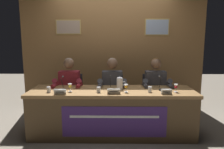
{
  "coord_description": "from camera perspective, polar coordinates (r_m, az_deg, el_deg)",
  "views": [
    {
      "loc": [
        0.04,
        -3.36,
        1.55
      ],
      "look_at": [
        0.0,
        0.0,
        0.99
      ],
      "focal_mm": 34.32,
      "sensor_mm": 36.0,
      "label": 1
    }
  ],
  "objects": [
    {
      "name": "panelist_left",
      "position": [
        3.9,
        -11.46,
        -3.24
      ],
      "size": [
        0.51,
        0.48,
        1.21
      ],
      "color": "black",
      "rests_on": "ground_plane"
    },
    {
      "name": "wall_back_panelled",
      "position": [
        4.6,
        0.17,
        6.44
      ],
      "size": [
        3.84,
        0.14,
        2.6
      ],
      "color": "brown",
      "rests_on": "ground_plane"
    },
    {
      "name": "chair_left",
      "position": [
        4.16,
        -10.77,
        -6.34
      ],
      "size": [
        0.44,
        0.45,
        0.89
      ],
      "color": "black",
      "rests_on": "ground_plane"
    },
    {
      "name": "microphone_center",
      "position": [
        3.46,
        -0.44,
        -2.81
      ],
      "size": [
        0.06,
        0.17,
        0.22
      ],
      "color": "black",
      "rests_on": "conference_table"
    },
    {
      "name": "nameplate_center",
      "position": [
        3.19,
        0.47,
        -4.5
      ],
      "size": [
        0.2,
        0.06,
        0.08
      ],
      "color": "white",
      "rests_on": "conference_table"
    },
    {
      "name": "panelist_center",
      "position": [
        3.82,
        0.06,
        -3.33
      ],
      "size": [
        0.51,
        0.48,
        1.21
      ],
      "color": "black",
      "rests_on": "ground_plane"
    },
    {
      "name": "chair_right",
      "position": [
        4.14,
        10.98,
        -6.4
      ],
      "size": [
        0.44,
        0.45,
        0.89
      ],
      "color": "black",
      "rests_on": "ground_plane"
    },
    {
      "name": "water_cup_left",
      "position": [
        3.43,
        -16.5,
        -3.94
      ],
      "size": [
        0.06,
        0.06,
        0.08
      ],
      "color": "silver",
      "rests_on": "conference_table"
    },
    {
      "name": "panelist_right",
      "position": [
        3.89,
        11.63,
        -3.29
      ],
      "size": [
        0.51,
        0.48,
        1.21
      ],
      "color": "black",
      "rests_on": "ground_plane"
    },
    {
      "name": "juice_glass_center",
      "position": [
        3.29,
        3.76,
        -3.25
      ],
      "size": [
        0.06,
        0.06,
        0.12
      ],
      "color": "white",
      "rests_on": "conference_table"
    },
    {
      "name": "chair_center",
      "position": [
        4.08,
        0.09,
        -6.49
      ],
      "size": [
        0.44,
        0.45,
        0.89
      ],
      "color": "black",
      "rests_on": "ground_plane"
    },
    {
      "name": "microphone_right",
      "position": [
        3.52,
        12.75,
        -2.82
      ],
      "size": [
        0.06,
        0.17,
        0.22
      ],
      "color": "black",
      "rests_on": "conference_table"
    },
    {
      "name": "juice_glass_left",
      "position": [
        3.39,
        -11.12,
        -3.04
      ],
      "size": [
        0.06,
        0.06,
        0.12
      ],
      "color": "white",
      "rests_on": "conference_table"
    },
    {
      "name": "water_cup_center",
      "position": [
        3.29,
        -3.61,
        -4.14
      ],
      "size": [
        0.06,
        0.06,
        0.08
      ],
      "color": "silver",
      "rests_on": "conference_table"
    },
    {
      "name": "juice_glass_right",
      "position": [
        3.44,
        16.65,
        -3.07
      ],
      "size": [
        0.06,
        0.06,
        0.12
      ],
      "color": "white",
      "rests_on": "conference_table"
    },
    {
      "name": "nameplate_left",
      "position": [
        3.26,
        -13.7,
        -4.48
      ],
      "size": [
        0.17,
        0.06,
        0.08
      ],
      "color": "white",
      "rests_on": "conference_table"
    },
    {
      "name": "conference_table",
      "position": [
        3.42,
        -0.0,
        -8.46
      ],
      "size": [
        2.64,
        0.76,
        0.74
      ],
      "color": "olive",
      "rests_on": "ground_plane"
    },
    {
      "name": "nameplate_right",
      "position": [
        3.28,
        14.32,
        -4.43
      ],
      "size": [
        0.16,
        0.06,
        0.08
      ],
      "color": "white",
      "rests_on": "conference_table"
    },
    {
      "name": "ground_plane",
      "position": [
        3.7,
        0.0,
        -15.27
      ],
      "size": [
        12.0,
        12.0,
        0.0
      ],
      "primitive_type": "plane",
      "color": "gray"
    },
    {
      "name": "water_pitcher_central",
      "position": [
        3.47,
        2.09,
        -2.44
      ],
      "size": [
        0.15,
        0.1,
        0.21
      ],
      "color": "silver",
      "rests_on": "conference_table"
    },
    {
      "name": "water_cup_right",
      "position": [
        3.35,
        10.04,
        -4.0
      ],
      "size": [
        0.06,
        0.06,
        0.08
      ],
      "color": "silver",
      "rests_on": "conference_table"
    },
    {
      "name": "microphone_left",
      "position": [
        3.53,
        -13.2,
        -2.83
      ],
      "size": [
        0.06,
        0.17,
        0.22
      ],
      "color": "black",
      "rests_on": "conference_table"
    }
  ]
}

